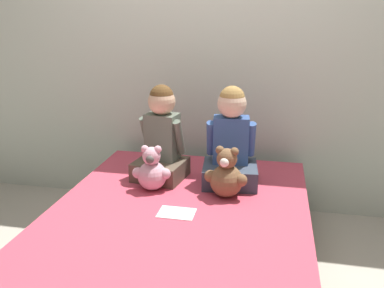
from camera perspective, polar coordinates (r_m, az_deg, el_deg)
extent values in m
plane|color=#B2A899|center=(2.65, -1.79, -17.92)|extent=(14.00, 14.00, 0.00)
cube|color=beige|center=(3.23, 2.55, 12.53)|extent=(8.00, 0.06, 2.50)
cube|color=#473828|center=(2.59, -1.81, -15.93)|extent=(1.52, 1.89, 0.22)
cube|color=silver|center=(2.48, -1.86, -11.85)|extent=(1.49, 1.86, 0.20)
cube|color=#C64256|center=(2.42, -1.89, -9.46)|extent=(1.51, 1.88, 0.03)
cube|color=brown|center=(2.83, -4.46, -3.56)|extent=(0.37, 0.36, 0.13)
cube|color=#5B6656|center=(2.80, -4.16, 1.05)|extent=(0.23, 0.19, 0.32)
sphere|color=#DBAD89|center=(2.74, -4.28, 5.98)|extent=(0.19, 0.19, 0.19)
sphere|color=brown|center=(2.73, -4.29, 6.64)|extent=(0.16, 0.16, 0.16)
cylinder|color=#5B6656|center=(2.85, -6.39, 1.46)|extent=(0.08, 0.15, 0.26)
cylinder|color=#5B6656|center=(2.75, -1.86, 0.94)|extent=(0.08, 0.15, 0.26)
cube|color=#384251|center=(2.74, 5.33, -4.23)|extent=(0.39, 0.35, 0.13)
cube|color=#33518E|center=(2.71, 5.47, 0.57)|extent=(0.25, 0.15, 0.32)
sphere|color=beige|center=(2.65, 5.63, 5.65)|extent=(0.19, 0.19, 0.19)
sphere|color=#A37A42|center=(2.64, 5.65, 6.36)|extent=(0.17, 0.17, 0.17)
cylinder|color=#33518E|center=(2.71, 2.65, 0.81)|extent=(0.07, 0.14, 0.26)
cylinder|color=#33518E|center=(2.71, 8.29, 0.65)|extent=(0.07, 0.14, 0.26)
sphere|color=#DBA3B2|center=(2.65, -5.62, -4.44)|extent=(0.19, 0.19, 0.19)
sphere|color=#DBA3B2|center=(2.60, -5.71, -1.68)|extent=(0.12, 0.12, 0.12)
sphere|color=#4C4742|center=(2.56, -5.92, -2.18)|extent=(0.05, 0.05, 0.05)
sphere|color=#DBA3B2|center=(2.59, -6.65, -0.70)|extent=(0.05, 0.05, 0.05)
sphere|color=#DBA3B2|center=(2.58, -4.82, -0.76)|extent=(0.05, 0.05, 0.05)
sphere|color=#DBA3B2|center=(2.64, -7.63, -4.03)|extent=(0.07, 0.07, 0.07)
sphere|color=#DBA3B2|center=(2.61, -3.78, -4.20)|extent=(0.07, 0.07, 0.07)
sphere|color=brown|center=(2.55, 4.83, -5.16)|extent=(0.21, 0.21, 0.21)
sphere|color=brown|center=(2.49, 4.92, -2.05)|extent=(0.13, 0.13, 0.13)
sphere|color=white|center=(2.45, 4.58, -2.59)|extent=(0.06, 0.06, 0.06)
sphere|color=brown|center=(2.49, 3.93, -0.85)|extent=(0.05, 0.05, 0.05)
sphere|color=brown|center=(2.47, 5.98, -1.08)|extent=(0.05, 0.05, 0.05)
sphere|color=brown|center=(2.54, 2.60, -4.52)|extent=(0.08, 0.08, 0.08)
sphere|color=brown|center=(2.50, 6.89, -5.07)|extent=(0.08, 0.08, 0.08)
cube|color=white|center=(2.37, -2.11, -9.65)|extent=(0.21, 0.15, 0.00)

